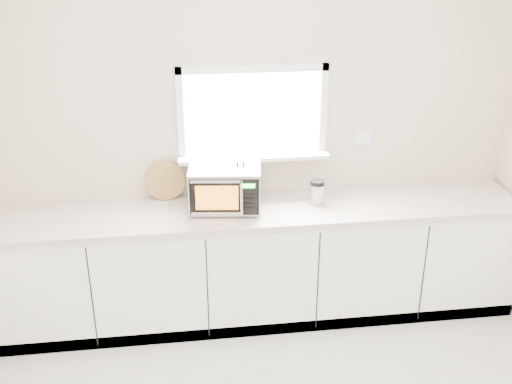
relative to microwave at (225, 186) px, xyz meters
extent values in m
cube|color=beige|center=(0.23, 0.28, 0.26)|extent=(4.00, 0.02, 2.70)
cube|color=white|center=(0.23, 0.26, 0.46)|extent=(1.00, 0.02, 0.60)
cube|color=white|center=(0.23, 0.20, 0.14)|extent=(1.12, 0.16, 0.03)
cube|color=white|center=(0.23, 0.25, 0.79)|extent=(1.10, 0.04, 0.05)
cube|color=white|center=(0.23, 0.25, 0.14)|extent=(1.10, 0.04, 0.05)
cube|color=white|center=(-0.29, 0.25, 0.46)|extent=(0.05, 0.04, 0.70)
cube|color=white|center=(0.76, 0.25, 0.46)|extent=(0.05, 0.04, 0.70)
cube|color=white|center=(1.08, 0.27, 0.23)|extent=(0.12, 0.01, 0.12)
cube|color=white|center=(0.23, -0.02, -0.65)|extent=(3.92, 0.60, 0.88)
cube|color=beige|center=(0.23, -0.03, -0.19)|extent=(3.92, 0.64, 0.04)
cylinder|color=black|center=(-0.23, -0.12, -0.16)|extent=(0.02, 0.02, 0.02)
cylinder|color=black|center=(-0.19, 0.18, -0.16)|extent=(0.02, 0.02, 0.02)
cylinder|color=black|center=(0.19, -0.17, -0.16)|extent=(0.02, 0.02, 0.02)
cylinder|color=black|center=(0.23, 0.13, -0.16)|extent=(0.02, 0.02, 0.02)
cube|color=#B6B9BE|center=(0.00, 0.01, 0.00)|extent=(0.54, 0.44, 0.30)
cube|color=black|center=(-0.02, -0.19, 0.00)|extent=(0.48, 0.07, 0.26)
cube|color=#FFA126|center=(-0.07, -0.19, 0.00)|extent=(0.29, 0.04, 0.18)
cylinder|color=silver|center=(0.09, -0.23, 0.00)|extent=(0.02, 0.02, 0.23)
cube|color=black|center=(0.14, -0.21, 0.00)|extent=(0.12, 0.02, 0.26)
cube|color=#19FF33|center=(0.14, -0.22, 0.09)|extent=(0.08, 0.01, 0.03)
cube|color=silver|center=(0.00, 0.01, 0.15)|extent=(0.54, 0.44, 0.01)
cube|color=#4F2A1C|center=(0.11, 0.05, -0.02)|extent=(0.13, 0.25, 0.29)
cube|color=black|center=(0.07, -0.01, 0.10)|extent=(0.02, 0.05, 0.11)
cube|color=black|center=(0.11, -0.01, 0.11)|extent=(0.02, 0.05, 0.11)
cube|color=black|center=(0.14, -0.01, 0.08)|extent=(0.02, 0.05, 0.11)
cube|color=black|center=(0.09, -0.01, 0.13)|extent=(0.02, 0.05, 0.11)
cube|color=black|center=(0.13, -0.01, 0.13)|extent=(0.02, 0.05, 0.11)
cylinder|color=olive|center=(-0.43, 0.22, -0.02)|extent=(0.30, 0.07, 0.29)
cylinder|color=#B6B9BE|center=(0.67, -0.02, -0.09)|extent=(0.12, 0.12, 0.15)
cylinder|color=black|center=(0.67, -0.02, 0.00)|extent=(0.11, 0.11, 0.04)
camera|label=1|loc=(-0.30, -3.94, 1.68)|focal=42.00mm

